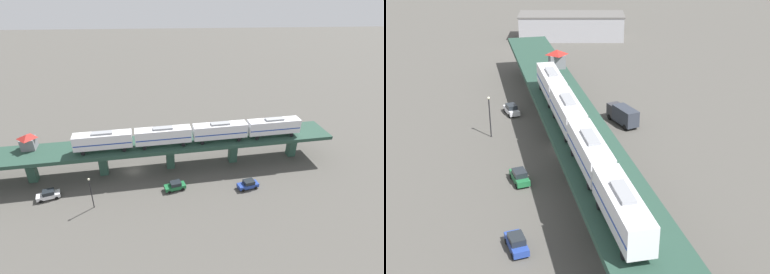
# 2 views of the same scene
# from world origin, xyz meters

# --- Properties ---
(ground_plane) EXTENTS (400.00, 400.00, 0.00)m
(ground_plane) POSITION_xyz_m (0.00, 0.00, 0.00)
(ground_plane) COLOR #4C4944
(elevated_viaduct) EXTENTS (19.11, 92.35, 6.77)m
(elevated_viaduct) POSITION_xyz_m (0.02, -0.16, 5.83)
(elevated_viaduct) COLOR #244135
(elevated_viaduct) RESTS_ON ground
(subway_train) EXTENTS (8.62, 49.79, 4.45)m
(subway_train) POSITION_xyz_m (0.17, -13.44, 9.31)
(subway_train) COLOR silver
(subway_train) RESTS_ON elevated_viaduct
(signal_hut) EXTENTS (3.57, 3.57, 3.40)m
(signal_hut) POSITION_xyz_m (-0.12, 21.56, 8.56)
(signal_hut) COLOR slate
(signal_hut) RESTS_ON elevated_viaduct
(street_car_green) EXTENTS (2.93, 4.72, 1.89)m
(street_car_green) POSITION_xyz_m (-7.45, -9.45, 0.94)
(street_car_green) COLOR #1E6638
(street_car_green) RESTS_ON ground
(street_car_white) EXTENTS (3.09, 4.74, 1.89)m
(street_car_white) POSITION_xyz_m (-8.80, 15.98, 0.94)
(street_car_white) COLOR silver
(street_car_white) RESTS_ON ground
(street_car_blue) EXTENTS (2.88, 4.72, 1.89)m
(street_car_blue) POSITION_xyz_m (-7.83, -24.81, 0.94)
(street_car_blue) COLOR #233D93
(street_car_blue) RESTS_ON ground
(delivery_truck) EXTENTS (4.71, 7.53, 3.20)m
(delivery_truck) POSITION_xyz_m (10.28, 9.43, 1.76)
(delivery_truck) COLOR #333338
(delivery_truck) RESTS_ON ground
(street_lamp) EXTENTS (0.44, 0.44, 6.94)m
(street_lamp) POSITION_xyz_m (-12.01, 6.32, 4.11)
(street_lamp) COLOR black
(street_lamp) RESTS_ON ground
(warehouse_building) EXTENTS (29.45, 13.04, 6.80)m
(warehouse_building) POSITION_xyz_m (7.16, 70.82, 3.41)
(warehouse_building) COLOR #99999E
(warehouse_building) RESTS_ON ground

